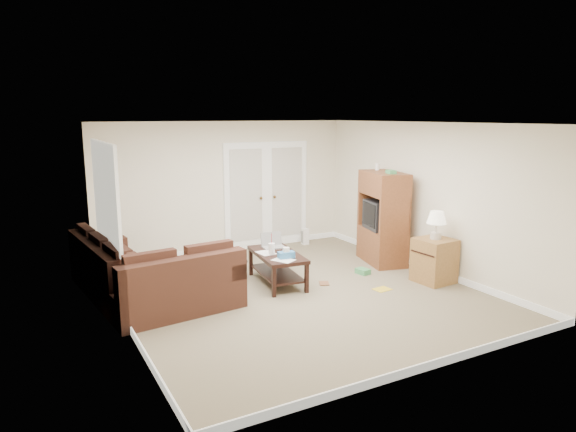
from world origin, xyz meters
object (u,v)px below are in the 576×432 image
side_cabinet (434,257)px  coffee_table (277,266)px  sectional_sofa (142,279)px  tv_armoire (383,217)px

side_cabinet → coffee_table: bearing=149.3°
sectional_sofa → coffee_table: 2.07m
coffee_table → tv_armoire: tv_armoire is taller
sectional_sofa → side_cabinet: side_cabinet is taller
sectional_sofa → tv_armoire: bearing=-6.9°
sectional_sofa → tv_armoire: size_ratio=1.56×
coffee_table → side_cabinet: (2.22, -1.13, 0.14)m
tv_armoire → side_cabinet: (0.02, -1.28, -0.41)m
coffee_table → tv_armoire: bearing=11.0°
coffee_table → side_cabinet: side_cabinet is taller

